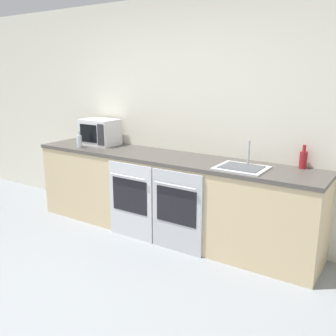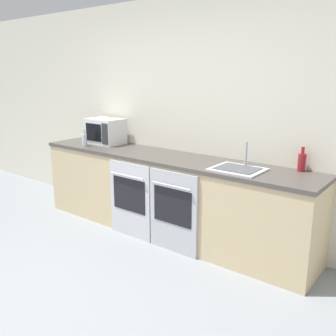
{
  "view_description": "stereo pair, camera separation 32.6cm",
  "coord_description": "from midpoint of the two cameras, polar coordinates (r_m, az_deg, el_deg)",
  "views": [
    {
      "loc": [
        2.21,
        -1.57,
        1.79
      ],
      "look_at": [
        0.02,
        1.77,
        0.77
      ],
      "focal_mm": 40.0,
      "sensor_mm": 36.0,
      "label": 1
    },
    {
      "loc": [
        2.47,
        -1.38,
        1.79
      ],
      "look_at": [
        0.02,
        1.77,
        0.77
      ],
      "focal_mm": 40.0,
      "sensor_mm": 36.0,
      "label": 2
    }
  ],
  "objects": [
    {
      "name": "microwave",
      "position": [
        4.82,
        -12.25,
        5.38
      ],
      "size": [
        0.45,
        0.33,
        0.32
      ],
      "color": "silver",
      "rests_on": "counter_back"
    },
    {
      "name": "oven_right",
      "position": [
        3.79,
        -1.13,
        -6.67
      ],
      "size": [
        0.58,
        0.06,
        0.85
      ],
      "color": "#B7BABF",
      "rests_on": "ground_plane"
    },
    {
      "name": "bottle_red",
      "position": [
        3.7,
        17.57,
        1.25
      ],
      "size": [
        0.07,
        0.07,
        0.23
      ],
      "color": "maroon",
      "rests_on": "counter_back"
    },
    {
      "name": "oven_left",
      "position": [
        4.13,
        -7.99,
        -4.99
      ],
      "size": [
        0.58,
        0.06,
        0.85
      ],
      "color": "silver",
      "rests_on": "ground_plane"
    },
    {
      "name": "bottle_clear",
      "position": [
        4.71,
        -15.32,
        3.99
      ],
      "size": [
        0.07,
        0.07,
        0.2
      ],
      "color": "silver",
      "rests_on": "counter_back"
    },
    {
      "name": "wall_back",
      "position": [
        4.3,
        0.06,
        7.82
      ],
      "size": [
        10.0,
        0.06,
        2.6
      ],
      "color": "silver",
      "rests_on": "ground_plane"
    },
    {
      "name": "ground_plane",
      "position": [
        3.29,
        -21.78,
        -19.68
      ],
      "size": [
        16.0,
        16.0,
        0.0
      ],
      "primitive_type": "plane",
      "color": "gray"
    },
    {
      "name": "counter_back",
      "position": [
        4.21,
        -2.46,
        -4.15
      ],
      "size": [
        3.4,
        0.64,
        0.9
      ],
      "color": "#D1B789",
      "rests_on": "ground_plane"
    },
    {
      "name": "sink",
      "position": [
        3.57,
        8.65,
        0.09
      ],
      "size": [
        0.47,
        0.4,
        0.25
      ],
      "color": "#B7BABF",
      "rests_on": "counter_back"
    }
  ]
}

